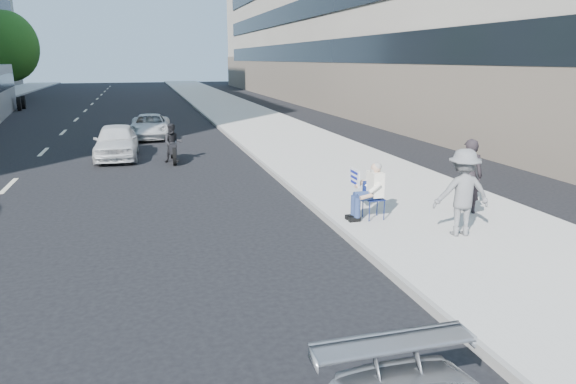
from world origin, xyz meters
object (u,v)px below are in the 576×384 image
object	(u,v)px
pedestrian_woman	(468,176)
motorcycle	(173,145)
seated_protester	(369,188)
white_sedan_near	(116,141)
jogger	(462,193)
white_sedan_far	(150,126)

from	to	relation	value
pedestrian_woman	motorcycle	size ratio (longest dim) A/B	0.86
seated_protester	white_sedan_near	world-z (taller)	seated_protester
motorcycle	white_sedan_near	bearing A→B (deg)	149.35
white_sedan_near	motorcycle	size ratio (longest dim) A/B	1.86
jogger	motorcycle	xyz separation A→B (m)	(-5.15, 10.29, -0.41)
jogger	pedestrian_woman	world-z (taller)	jogger
pedestrian_woman	seated_protester	bearing A→B (deg)	28.15
motorcycle	pedestrian_woman	bearing A→B (deg)	-51.39
white_sedan_near	white_sedan_far	size ratio (longest dim) A/B	0.95
seated_protester	white_sedan_far	distance (m)	15.90
jogger	pedestrian_woman	size ratio (longest dim) A/B	1.02
pedestrian_woman	white_sedan_far	distance (m)	16.90
seated_protester	white_sedan_near	size ratio (longest dim) A/B	0.34
jogger	seated_protester	bearing A→B (deg)	-37.32
jogger	white_sedan_far	world-z (taller)	jogger
jogger	pedestrian_woman	bearing A→B (deg)	-117.48
white_sedan_near	white_sedan_far	bearing A→B (deg)	76.60
seated_protester	jogger	world-z (taller)	jogger
pedestrian_woman	white_sedan_far	world-z (taller)	pedestrian_woman
white_sedan_near	seated_protester	bearing A→B (deg)	-58.93
white_sedan_near	white_sedan_far	distance (m)	5.28
white_sedan_near	white_sedan_far	world-z (taller)	white_sedan_near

